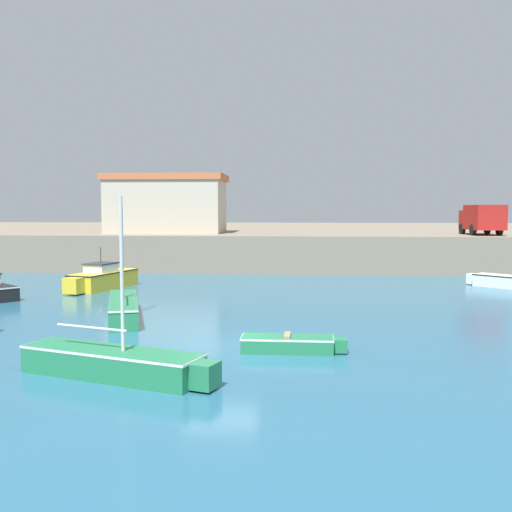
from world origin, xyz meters
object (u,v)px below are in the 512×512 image
at_px(harbor_shed_near_wharf, 167,203).
at_px(sailboat_green_8, 123,307).
at_px(motorboat_yellow_0, 102,278).
at_px(dinghy_green_2, 290,343).
at_px(truck_on_quay, 482,218).
at_px(sailboat_green_6, 115,362).

bearing_deg(harbor_shed_near_wharf, sailboat_green_8, -82.06).
distance_m(motorboat_yellow_0, dinghy_green_2, 18.24).
bearing_deg(harbor_shed_near_wharf, truck_on_quay, -5.02).
bearing_deg(sailboat_green_8, motorboat_yellow_0, 113.77).
bearing_deg(truck_on_quay, sailboat_green_8, -135.37).
relative_size(sailboat_green_8, truck_on_quay, 1.45).
xyz_separation_m(dinghy_green_2, sailboat_green_6, (-4.76, -3.34, 0.16)).
bearing_deg(truck_on_quay, motorboat_yellow_0, -154.96).
xyz_separation_m(sailboat_green_8, harbor_shed_near_wharf, (-3.17, 22.70, 4.58)).
height_order(motorboat_yellow_0, sailboat_green_6, sailboat_green_6).
height_order(dinghy_green_2, truck_on_quay, truck_on_quay).
distance_m(motorboat_yellow_0, harbor_shed_near_wharf, 14.43).
bearing_deg(motorboat_yellow_0, harbor_shed_near_wharf, 86.67).
bearing_deg(harbor_shed_near_wharf, motorboat_yellow_0, -93.33).
bearing_deg(sailboat_green_6, harbor_shed_near_wharf, 100.04).
height_order(motorboat_yellow_0, dinghy_green_2, motorboat_yellow_0).
xyz_separation_m(motorboat_yellow_0, sailboat_green_6, (6.37, -17.79, -0.17)).
bearing_deg(harbor_shed_near_wharf, sailboat_green_6, -79.96).
bearing_deg(motorboat_yellow_0, sailboat_green_6, -70.29).
relative_size(sailboat_green_8, harbor_shed_near_wharf, 0.68).
height_order(sailboat_green_6, harbor_shed_near_wharf, harbor_shed_near_wharf).
bearing_deg(truck_on_quay, dinghy_green_2, -117.72).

